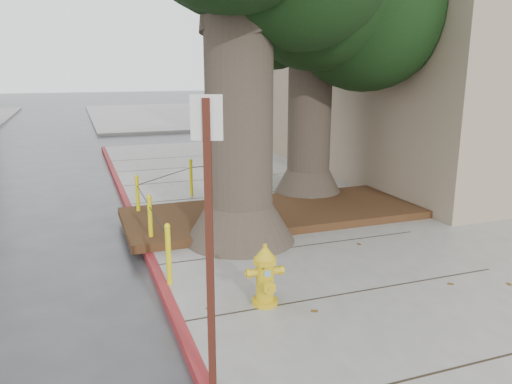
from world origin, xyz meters
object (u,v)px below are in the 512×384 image
car_red (343,118)px  signpost (209,232)px  fire_hydrant (265,275)px  car_silver (261,121)px

car_red → signpost: bearing=150.1°
fire_hydrant → car_red: 21.32m
car_silver → car_red: size_ratio=0.86×
fire_hydrant → signpost: (-1.15, -1.53, 1.22)m
fire_hydrant → car_red: bearing=62.7°
fire_hydrant → signpost: signpost is taller
signpost → car_silver: (8.09, 20.15, -1.18)m
car_silver → fire_hydrant: bearing=161.0°
signpost → car_red: size_ratio=0.70×
fire_hydrant → car_silver: (6.95, 18.62, 0.04)m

